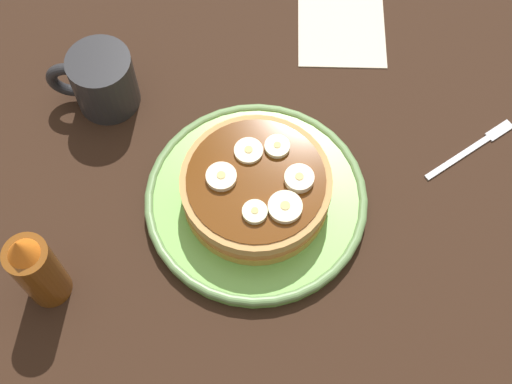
{
  "coord_description": "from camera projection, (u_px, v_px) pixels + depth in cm",
  "views": [
    {
      "loc": [
        -1.04,
        33.84,
        71.25
      ],
      "look_at": [
        0.0,
        0.0,
        2.89
      ],
      "focal_mm": 49.45,
      "sensor_mm": 36.0,
      "label": 1
    }
  ],
  "objects": [
    {
      "name": "banana_slice_4",
      "position": [
        285.0,
        207.0,
        0.72
      ],
      "size": [
        3.58,
        3.58,
        0.87
      ],
      "color": "beige",
      "rests_on": "pancake_stack"
    },
    {
      "name": "syrup_bottle",
      "position": [
        37.0,
        269.0,
        0.69
      ],
      "size": [
        4.44,
        4.44,
        12.55
      ],
      "color": "brown",
      "rests_on": "ground_plane"
    },
    {
      "name": "napkin",
      "position": [
        342.0,
        32.0,
        0.89
      ],
      "size": [
        11.07,
        11.07,
        0.3
      ],
      "primitive_type": "cube",
      "rotation": [
        0.0,
        0.0,
        0.01
      ],
      "color": "beige",
      "rests_on": "ground_plane"
    },
    {
      "name": "ground_plane",
      "position": [
        256.0,
        209.0,
        0.8
      ],
      "size": [
        140.0,
        140.0,
        3.0
      ],
      "primitive_type": "cube",
      "color": "black"
    },
    {
      "name": "banana_slice_2",
      "position": [
        253.0,
        212.0,
        0.72
      ],
      "size": [
        2.62,
        2.62,
        0.83
      ],
      "color": "#EBEFB8",
      "rests_on": "pancake_stack"
    },
    {
      "name": "banana_slice_1",
      "position": [
        221.0,
        181.0,
        0.73
      ],
      "size": [
        3.25,
        3.25,
        0.89
      ],
      "color": "beige",
      "rests_on": "pancake_stack"
    },
    {
      "name": "banana_slice_0",
      "position": [
        277.0,
        147.0,
        0.75
      ],
      "size": [
        2.73,
        2.73,
        0.79
      ],
      "color": "#EFF4C3",
      "rests_on": "pancake_stack"
    },
    {
      "name": "plate",
      "position": [
        256.0,
        200.0,
        0.78
      ],
      "size": [
        24.68,
        24.68,
        1.83
      ],
      "color": "#72B74C",
      "rests_on": "ground_plane"
    },
    {
      "name": "banana_slice_3",
      "position": [
        299.0,
        182.0,
        0.73
      ],
      "size": [
        3.13,
        3.13,
        1.08
      ],
      "color": "beige",
      "rests_on": "pancake_stack"
    },
    {
      "name": "coffee_mug",
      "position": [
        101.0,
        80.0,
        0.82
      ],
      "size": [
        10.43,
        7.44,
        7.65
      ],
      "color": "#262628",
      "rests_on": "ground_plane"
    },
    {
      "name": "pancake_stack",
      "position": [
        258.0,
        190.0,
        0.75
      ],
      "size": [
        16.46,
        17.0,
        4.42
      ],
      "color": "#B38935",
      "rests_on": "plate"
    },
    {
      "name": "banana_slice_5",
      "position": [
        249.0,
        151.0,
        0.75
      ],
      "size": [
        3.11,
        3.11,
        0.68
      ],
      "color": "beige",
      "rests_on": "pancake_stack"
    },
    {
      "name": "fork",
      "position": [
        475.0,
        146.0,
        0.82
      ],
      "size": [
        11.1,
        8.43,
        0.5
      ],
      "color": "silver",
      "rests_on": "ground_plane"
    }
  ]
}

